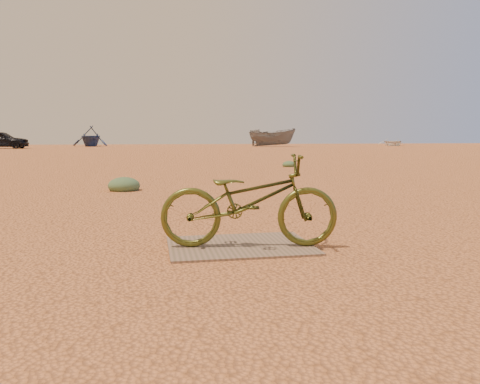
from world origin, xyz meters
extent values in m
plane|color=#D97F49|center=(0.00, 0.00, 0.00)|extent=(120.00, 120.00, 0.00)
cube|color=#806452|center=(0.24, -0.58, 0.01)|extent=(1.46, 1.06, 0.02)
imported|color=#494F1B|center=(0.32, -0.67, 0.49)|extent=(1.84, 0.87, 0.93)
imported|color=black|center=(-13.88, 40.29, 0.80)|extent=(4.78, 2.15, 1.59)
imported|color=navy|center=(-7.03, 48.09, 1.13)|extent=(4.40, 4.88, 2.26)
imported|color=slate|center=(12.29, 44.08, 0.97)|extent=(5.35, 3.30, 1.94)
imported|color=silver|center=(26.71, 44.55, 0.43)|extent=(4.30, 4.95, 0.86)
ellipsoid|color=#56764C|center=(-1.21, 4.78, 0.00)|extent=(0.66, 0.66, 0.36)
ellipsoid|color=#56764C|center=(4.37, 11.39, 0.00)|extent=(0.50, 0.50, 0.28)
camera|label=1|loc=(-0.64, -5.19, 1.13)|focal=35.00mm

